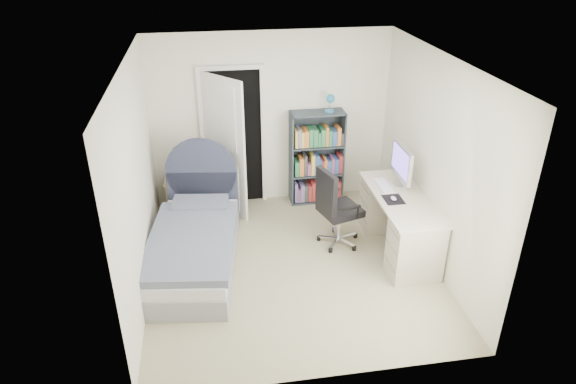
{
  "coord_description": "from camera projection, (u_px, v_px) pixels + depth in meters",
  "views": [
    {
      "loc": [
        -0.88,
        -5.12,
        3.71
      ],
      "look_at": [
        -0.03,
        0.12,
        0.95
      ],
      "focal_mm": 32.0,
      "sensor_mm": 36.0,
      "label": 1
    }
  ],
  "objects": [
    {
      "name": "bookcase",
      "position": [
        317.0,
        161.0,
        7.55
      ],
      "size": [
        0.78,
        0.33,
        1.65
      ],
      "color": "#333D45",
      "rests_on": "ground"
    },
    {
      "name": "nightstand",
      "position": [
        179.0,
        186.0,
        7.33
      ],
      "size": [
        0.42,
        0.42,
        0.62
      ],
      "color": "tan",
      "rests_on": "ground"
    },
    {
      "name": "bed",
      "position": [
        195.0,
        242.0,
        6.24
      ],
      "size": [
        1.23,
        2.18,
        1.28
      ],
      "color": "gray",
      "rests_on": "ground"
    },
    {
      "name": "room_shell",
      "position": [
        292.0,
        173.0,
        5.75
      ],
      "size": [
        3.5,
        3.7,
        2.6
      ],
      "color": "gray",
      "rests_on": "ground"
    },
    {
      "name": "door",
      "position": [
        227.0,
        143.0,
        7.13
      ],
      "size": [
        0.92,
        0.66,
        2.06
      ],
      "color": "black",
      "rests_on": "ground"
    },
    {
      "name": "office_chair",
      "position": [
        335.0,
        205.0,
        6.47
      ],
      "size": [
        0.59,
        0.61,
        1.07
      ],
      "color": "silver",
      "rests_on": "ground"
    },
    {
      "name": "floor_lamp",
      "position": [
        219.0,
        175.0,
        7.39
      ],
      "size": [
        0.18,
        0.18,
        1.29
      ],
      "color": "silver",
      "rests_on": "ground"
    },
    {
      "name": "desk",
      "position": [
        399.0,
        221.0,
        6.45
      ],
      "size": [
        0.63,
        1.57,
        1.29
      ],
      "color": "beige",
      "rests_on": "ground"
    }
  ]
}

